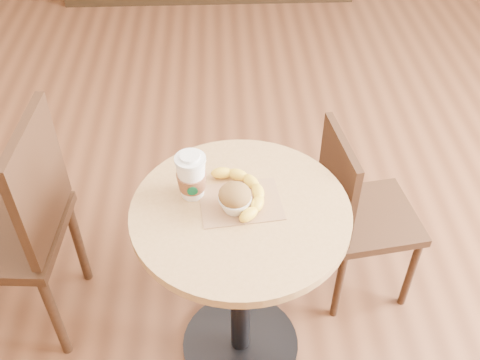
{
  "coord_description": "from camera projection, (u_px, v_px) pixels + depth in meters",
  "views": [
    {
      "loc": [
        0.06,
        -1.21,
        1.93
      ],
      "look_at": [
        0.11,
        -0.01,
        0.83
      ],
      "focal_mm": 42.0,
      "sensor_mm": 36.0,
      "label": 1
    }
  ],
  "objects": [
    {
      "name": "cafe_table",
      "position": [
        241.0,
        260.0,
        1.81
      ],
      "size": [
        0.66,
        0.66,
        0.75
      ],
      "color": "black",
      "rests_on": "ground"
    },
    {
      "name": "kraft_bag",
      "position": [
        241.0,
        202.0,
        1.67
      ],
      "size": [
        0.26,
        0.21,
        0.0
      ],
      "primitive_type": "cube",
      "rotation": [
        0.0,
        0.0,
        0.12
      ],
      "color": "#986D49",
      "rests_on": "cafe_table"
    },
    {
      "name": "chair_left",
      "position": [
        19.0,
        225.0,
        1.93
      ],
      "size": [
        0.44,
        0.44,
        0.93
      ],
      "rotation": [
        0.0,
        0.0,
        -1.64
      ],
      "color": "#372113",
      "rests_on": "ground"
    },
    {
      "name": "banana",
      "position": [
        240.0,
        193.0,
        1.67
      ],
      "size": [
        0.24,
        0.29,
        0.04
      ],
      "primitive_type": null,
      "rotation": [
        0.0,
        0.0,
        0.3
      ],
      "color": "yellow",
      "rests_on": "kraft_bag"
    },
    {
      "name": "muffin",
      "position": [
        235.0,
        198.0,
        1.62
      ],
      "size": [
        0.1,
        0.1,
        0.09
      ],
      "color": "white",
      "rests_on": "kraft_bag"
    },
    {
      "name": "chair_right",
      "position": [
        357.0,
        211.0,
        2.09
      ],
      "size": [
        0.39,
        0.39,
        0.78
      ],
      "rotation": [
        0.0,
        0.0,
        1.72
      ],
      "color": "#372113",
      "rests_on": "ground"
    },
    {
      "name": "coffee_cup",
      "position": [
        191.0,
        177.0,
        1.65
      ],
      "size": [
        0.09,
        0.09,
        0.15
      ],
      "rotation": [
        0.0,
        0.0,
        0.07
      ],
      "color": "white",
      "rests_on": "cafe_table"
    }
  ]
}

